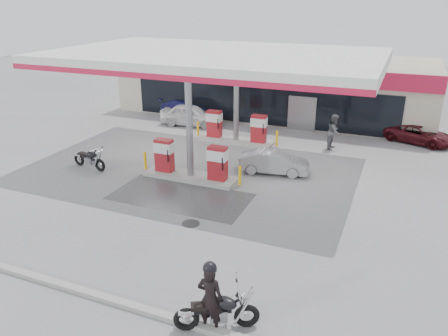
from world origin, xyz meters
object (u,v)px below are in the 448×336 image
Objects in this scene: main_motorcycle at (218,312)px; biker_main at (210,298)px; attendant at (334,132)px; sedan_white at (191,115)px; parked_car_right at (419,134)px; hatchback_silver at (274,162)px; parked_motorcycle at (90,159)px; parked_car_left at (187,109)px; pump_island_far at (236,131)px; pump_island_near at (190,164)px.

main_motorcycle is 0.49m from biker_main.
sedan_white is at bearing 87.74° from attendant.
biker_main reaches higher than parked_car_right.
sedan_white is 1.21× the size of hatchback_silver.
parked_motorcycle is 0.57× the size of parked_car_right.
sedan_white is at bearing 91.44° from main_motorcycle.
attendant is 11.26m from parked_car_left.
pump_island_far is at bearing 130.99° from parked_car_right.
attendant reaches higher than pump_island_near.
hatchback_silver is at bearing -116.89° from parked_car_left.
parked_car_left is at bearing 100.18° from parked_motorcycle.
attendant is (0.51, 15.87, 0.04)m from biker_main.
parked_car_left is at bearing 29.34° from sedan_white.
parked_car_left is (-5.31, 10.00, -0.10)m from pump_island_near.
pump_island_far is 2.46× the size of main_motorcycle.
pump_island_far reaches higher than sedan_white.
attendant is at bearing 143.08° from parked_car_right.
parked_car_right is (4.97, 18.87, -0.43)m from biker_main.
attendant is 5.40m from parked_car_right.
attendant is at bearing -93.80° from biker_main.
parked_motorcycle is 1.08× the size of attendant.
pump_island_near reaches higher than hatchback_silver.
parked_car_right is at bearing -106.73° from biker_main.
hatchback_silver is 11.73m from parked_car_left.
pump_island_far is 1.25× the size of sedan_white.
parked_motorcycle is 9.21m from hatchback_silver.
parked_car_left reaches higher than main_motorcycle.
parked_car_left is at bearing 143.03° from pump_island_far.
parked_car_left is at bearing -63.24° from biker_main.
pump_island_near is 5.32m from parked_motorcycle.
parked_motorcycle is (-5.25, -6.80, -0.21)m from pump_island_far.
parked_car_left is at bearing 79.39° from attendant.
attendant is 5.25m from hatchback_silver.
pump_island_near is 4.10m from hatchback_silver.
parked_car_left reaches higher than parked_car_right.
hatchback_silver is at bearing 28.90° from parked_motorcycle.
parked_car_left is (-8.77, 7.80, 0.05)m from hatchback_silver.
pump_island_near is 6.00m from pump_island_far.
parked_car_left is at bearing 109.19° from parked_car_right.
sedan_white reaches higher than parked_motorcycle.
pump_island_near is at bearing 146.53° from attendant.
main_motorcycle is at bearing -135.97° from parked_car_left.
sedan_white is (-4.08, 2.20, -0.01)m from pump_island_far.
main_motorcycle is 11.11m from hatchback_silver.
biker_main is at bearing 178.51° from hatchback_silver.
pump_island_near is 14.14m from parked_car_right.
biker_main is 0.96× the size of attendant.
pump_island_far is at bearing 32.67° from hatchback_silver.
parked_motorcycle is 10.80m from parked_car_left.
parked_motorcycle is 0.51× the size of parked_car_left.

